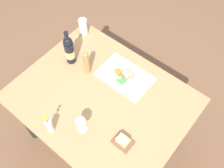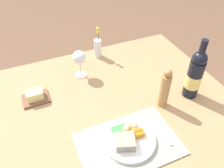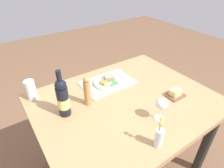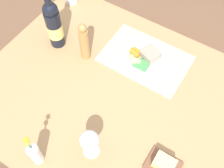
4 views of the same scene
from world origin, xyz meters
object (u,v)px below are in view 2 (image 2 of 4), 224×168
at_px(dinner_plate, 129,138).
at_px(wine_glass, 79,58).
at_px(flower_vase, 98,47).
at_px(pepper_mill, 165,89).
at_px(butter_dish, 35,96).
at_px(wine_bottle, 195,75).
at_px(fork, 95,154).
at_px(knife, 162,129).
at_px(dining_table, 109,118).

distance_m(dinner_plate, wine_glass, 0.52).
bearing_deg(wine_glass, flower_vase, 41.52).
distance_m(pepper_mill, flower_vase, 0.54).
distance_m(dinner_plate, butter_dish, 0.52).
relative_size(butter_dish, wine_bottle, 0.41).
xyz_separation_m(fork, pepper_mill, (0.40, 0.13, 0.09)).
relative_size(wine_glass, butter_dish, 1.22).
bearing_deg(flower_vase, fork, -111.82).
bearing_deg(fork, knife, -3.27).
bearing_deg(wine_bottle, fork, -166.20).
relative_size(dining_table, butter_dish, 9.57).
bearing_deg(knife, fork, -174.95).
relative_size(dinner_plate, butter_dish, 1.71).
distance_m(fork, wine_glass, 0.54).
distance_m(pepper_mill, wine_bottle, 0.17).
height_order(knife, wine_bottle, wine_bottle).
bearing_deg(knife, dining_table, 126.68).
distance_m(dining_table, fork, 0.32).
bearing_deg(butter_dish, wine_bottle, -20.45).
bearing_deg(butter_dish, knife, -40.96).
distance_m(wine_glass, butter_dish, 0.30).
relative_size(dinner_plate, flower_vase, 1.09).
relative_size(wine_glass, wine_bottle, 0.49).
relative_size(dinner_plate, fork, 1.08).
relative_size(dinner_plate, wine_bottle, 0.69).
height_order(dinner_plate, knife, dinner_plate).
distance_m(fork, wine_bottle, 0.60).
bearing_deg(fork, dining_table, 53.53).
relative_size(dining_table, fork, 6.05).
distance_m(knife, flower_vase, 0.66).
height_order(fork, wine_glass, wine_glass).
xyz_separation_m(knife, pepper_mill, (0.09, 0.13, 0.09)).
xyz_separation_m(dining_table, pepper_mill, (0.24, -0.11, 0.21)).
xyz_separation_m(dinner_plate, fork, (-0.15, -0.00, -0.01)).
bearing_deg(wine_bottle, dinner_plate, -161.95).
height_order(pepper_mill, flower_vase, pepper_mill).
bearing_deg(wine_bottle, wine_glass, 141.21).
bearing_deg(wine_bottle, flower_vase, 121.09).
relative_size(knife, pepper_mill, 0.83).
xyz_separation_m(dining_table, butter_dish, (-0.33, 0.17, 0.13)).
xyz_separation_m(dining_table, fork, (-0.16, -0.25, 0.12)).
xyz_separation_m(fork, wine_bottle, (0.57, 0.14, 0.12)).
bearing_deg(dinner_plate, flower_vase, 80.50).
distance_m(dinner_plate, flower_vase, 0.66).
distance_m(dinner_plate, knife, 0.16).
bearing_deg(pepper_mill, wine_bottle, 1.94).
bearing_deg(flower_vase, pepper_mill, -74.86).
bearing_deg(dinner_plate, knife, -1.54).
relative_size(fork, wine_glass, 1.30).
bearing_deg(butter_dish, fork, -68.41).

